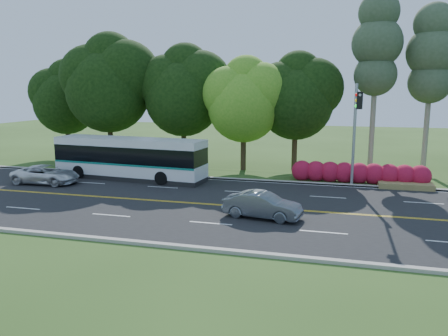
% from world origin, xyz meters
% --- Properties ---
extents(ground, '(120.00, 120.00, 0.00)m').
position_xyz_m(ground, '(0.00, 0.00, 0.00)').
color(ground, '#2C4A18').
rests_on(ground, ground).
extents(road, '(60.00, 14.00, 0.02)m').
position_xyz_m(road, '(0.00, 0.00, 0.01)').
color(road, black).
rests_on(road, ground).
extents(curb_north, '(60.00, 0.30, 0.15)m').
position_xyz_m(curb_north, '(0.00, 7.15, 0.07)').
color(curb_north, '#A7A297').
rests_on(curb_north, ground).
extents(curb_south, '(60.00, 0.30, 0.15)m').
position_xyz_m(curb_south, '(0.00, -7.15, 0.07)').
color(curb_south, '#A7A297').
rests_on(curb_south, ground).
extents(grass_verge, '(60.00, 4.00, 0.10)m').
position_xyz_m(grass_verge, '(0.00, 9.00, 0.05)').
color(grass_verge, '#2C4A18').
rests_on(grass_verge, ground).
extents(lane_markings, '(57.60, 13.82, 0.00)m').
position_xyz_m(lane_markings, '(-0.09, 0.00, 0.02)').
color(lane_markings, gold).
rests_on(lane_markings, road).
extents(tree_row, '(44.70, 9.10, 13.84)m').
position_xyz_m(tree_row, '(-5.15, 12.13, 6.73)').
color(tree_row, '#2F2215').
rests_on(tree_row, ground).
extents(bougainvillea_hedge, '(9.50, 2.25, 1.50)m').
position_xyz_m(bougainvillea_hedge, '(7.18, 8.15, 0.72)').
color(bougainvillea_hedge, maroon).
rests_on(bougainvillea_hedge, ground).
extents(traffic_signal, '(0.42, 6.10, 7.00)m').
position_xyz_m(traffic_signal, '(6.49, 5.40, 4.67)').
color(traffic_signal, '#999CA2').
rests_on(traffic_signal, ground).
extents(transit_bus, '(11.81, 3.62, 3.04)m').
position_xyz_m(transit_bus, '(-9.48, 5.60, 1.53)').
color(transit_bus, white).
rests_on(transit_bus, road).
extents(sedan, '(4.23, 2.06, 1.34)m').
position_xyz_m(sedan, '(1.82, -1.93, 0.69)').
color(sedan, slate).
rests_on(sedan, road).
extents(suv, '(4.75, 2.30, 1.30)m').
position_xyz_m(suv, '(-14.44, 2.52, 0.67)').
color(suv, silver).
rests_on(suv, road).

